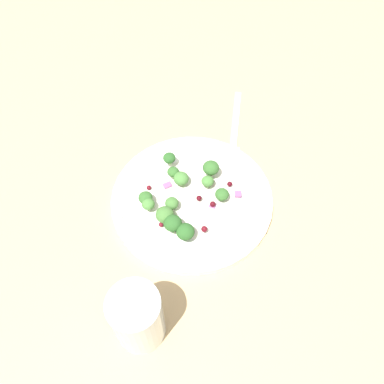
{
  "coord_description": "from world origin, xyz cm",
  "views": [
    {
      "loc": [
        34.82,
        -3.31,
        56.83
      ],
      "look_at": [
        -2.08,
        -0.53,
        2.7
      ],
      "focal_mm": 37.34,
      "sensor_mm": 36.0,
      "label": 1
    }
  ],
  "objects_px": {
    "broccoli_floret_1": "(208,181)",
    "plate": "(192,198)",
    "broccoli_floret_2": "(172,204)",
    "broccoli_floret_0": "(185,232)",
    "fork": "(235,129)",
    "water_glass": "(138,318)"
  },
  "relations": [
    {
      "from": "plate",
      "to": "broccoli_floret_2",
      "type": "relative_size",
      "value": 12.21
    },
    {
      "from": "broccoli_floret_2",
      "to": "broccoli_floret_0",
      "type": "bearing_deg",
      "value": 18.41
    },
    {
      "from": "broccoli_floret_0",
      "to": "fork",
      "type": "distance_m",
      "value": 0.26
    },
    {
      "from": "broccoli_floret_2",
      "to": "plate",
      "type": "bearing_deg",
      "value": 121.74
    },
    {
      "from": "broccoli_floret_1",
      "to": "fork",
      "type": "height_order",
      "value": "broccoli_floret_1"
    },
    {
      "from": "plate",
      "to": "broccoli_floret_1",
      "type": "relative_size",
      "value": 12.69
    },
    {
      "from": "broccoli_floret_1",
      "to": "fork",
      "type": "distance_m",
      "value": 0.16
    },
    {
      "from": "plate",
      "to": "broccoli_floret_2",
      "type": "xyz_separation_m",
      "value": [
        0.02,
        -0.03,
        0.02
      ]
    },
    {
      "from": "broccoli_floret_0",
      "to": "broccoli_floret_1",
      "type": "xyz_separation_m",
      "value": [
        -0.1,
        0.04,
        -0.0
      ]
    },
    {
      "from": "fork",
      "to": "water_glass",
      "type": "distance_m",
      "value": 0.41
    },
    {
      "from": "plate",
      "to": "broccoli_floret_2",
      "type": "distance_m",
      "value": 0.04
    },
    {
      "from": "plate",
      "to": "water_glass",
      "type": "height_order",
      "value": "water_glass"
    },
    {
      "from": "broccoli_floret_0",
      "to": "broccoli_floret_1",
      "type": "relative_size",
      "value": 1.36
    },
    {
      "from": "fork",
      "to": "broccoli_floret_0",
      "type": "bearing_deg",
      "value": -25.4
    },
    {
      "from": "plate",
      "to": "fork",
      "type": "xyz_separation_m",
      "value": [
        -0.16,
        0.09,
        -0.01
      ]
    },
    {
      "from": "fork",
      "to": "broccoli_floret_2",
      "type": "bearing_deg",
      "value": -35.92
    },
    {
      "from": "broccoli_floret_1",
      "to": "broccoli_floret_2",
      "type": "distance_m",
      "value": 0.07
    },
    {
      "from": "broccoli_floret_0",
      "to": "fork",
      "type": "xyz_separation_m",
      "value": [
        -0.23,
        0.11,
        -0.03
      ]
    },
    {
      "from": "plate",
      "to": "broccoli_floret_2",
      "type": "bearing_deg",
      "value": -58.26
    },
    {
      "from": "broccoli_floret_1",
      "to": "plate",
      "type": "bearing_deg",
      "value": -55.61
    },
    {
      "from": "plate",
      "to": "fork",
      "type": "bearing_deg",
      "value": 148.86
    },
    {
      "from": "plate",
      "to": "broccoli_floret_0",
      "type": "distance_m",
      "value": 0.08
    }
  ]
}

